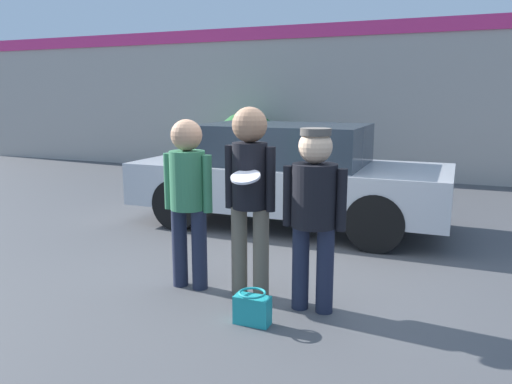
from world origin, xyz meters
TOP-DOWN VIEW (x-y plane):
  - ground_plane at (0.00, 0.00)m, footprint 56.00×56.00m
  - storefront_building at (0.00, 7.06)m, footprint 24.00×0.22m
  - person_left at (-0.63, -0.35)m, footprint 0.51×0.34m
  - person_middle_with_frisbee at (0.00, -0.32)m, footprint 0.49×0.52m
  - person_right at (0.63, -0.42)m, footprint 0.56×0.39m
  - parked_car_near at (-0.53, 2.31)m, footprint 4.44×1.83m
  - shrub at (-2.79, 6.12)m, footprint 1.51×1.51m
  - handbag at (0.25, -0.87)m, footprint 0.30×0.23m

SIDE VIEW (x-z plane):
  - ground_plane at x=0.00m, z-range 0.00..0.00m
  - handbag at x=0.25m, z-range -0.01..0.28m
  - parked_car_near at x=-0.53m, z-range 0.02..1.48m
  - shrub at x=-2.79m, z-range 0.00..1.51m
  - person_right at x=0.63m, z-range 0.16..1.76m
  - person_left at x=-0.63m, z-range 0.15..1.80m
  - person_middle_with_frisbee at x=0.00m, z-range 0.17..1.94m
  - storefront_building at x=0.00m, z-range 0.03..3.49m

